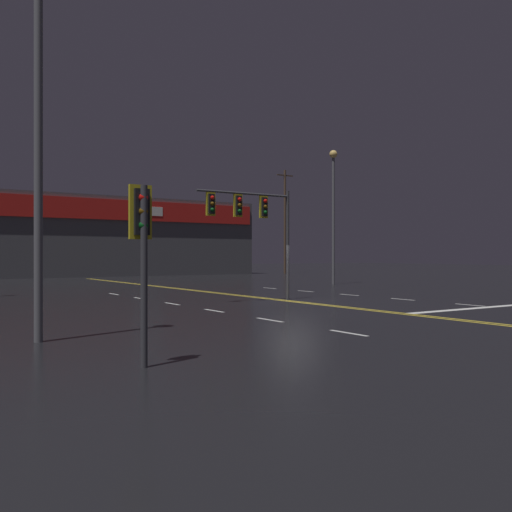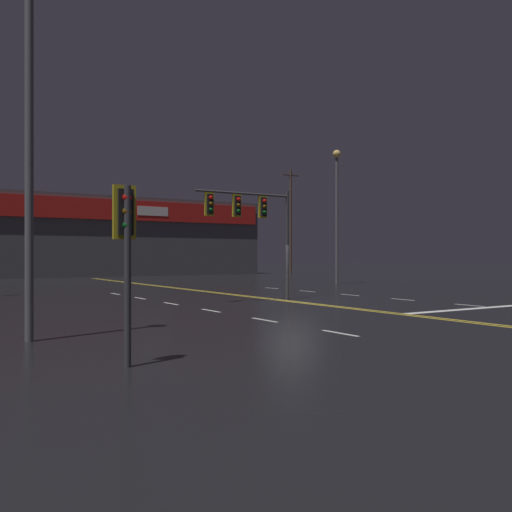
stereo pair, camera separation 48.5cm
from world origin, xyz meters
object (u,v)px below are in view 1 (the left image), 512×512
Objects in this scene: traffic_signal_corner_southwest at (142,233)px; streetlight_near_right at (38,69)px; streetlight_median_approach at (333,199)px; traffic_signal_median at (250,213)px.

traffic_signal_corner_southwest is 5.75m from streetlight_near_right.
streetlight_median_approach is (22.72, 20.92, 3.63)m from traffic_signal_corner_southwest.
traffic_signal_median is 0.53× the size of streetlight_median_approach.
streetlight_near_right is (-0.90, 4.09, 3.94)m from traffic_signal_corner_southwest.
streetlight_median_approach reaches higher than traffic_signal_median.
traffic_signal_median is 1.51× the size of traffic_signal_corner_southwest.
traffic_signal_corner_southwest is 0.35× the size of streetlight_median_approach.
traffic_signal_median is at bearing 49.80° from traffic_signal_corner_southwest.
traffic_signal_median is 0.50× the size of streetlight_near_right.
traffic_signal_corner_southwest is 31.10m from streetlight_median_approach.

